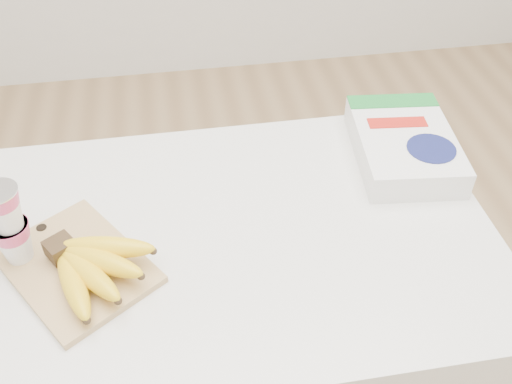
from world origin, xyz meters
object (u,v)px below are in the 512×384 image
at_px(table, 232,345).
at_px(bananas, 91,265).
at_px(yogurt_stack, 8,223).
at_px(cereal_box, 404,144).
at_px(cutting_board, 76,266).

relative_size(table, bananas, 4.98).
bearing_deg(table, yogurt_stack, -177.86).
height_order(table, bananas, bananas).
bearing_deg(bananas, cereal_box, 20.66).
xyz_separation_m(table, cutting_board, (-0.28, -0.05, 0.40)).
bearing_deg(table, cereal_box, 22.01).
distance_m(yogurt_stack, cereal_box, 0.82).
bearing_deg(table, bananas, -161.67).
relative_size(cutting_board, yogurt_stack, 1.72).
bearing_deg(bananas, table, 18.33).
bearing_deg(cereal_box, table, -151.93).
distance_m(bananas, yogurt_stack, 0.16).
distance_m(table, bananas, 0.51).
xyz_separation_m(bananas, cereal_box, (0.67, 0.25, -0.01)).
height_order(yogurt_stack, cereal_box, yogurt_stack).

